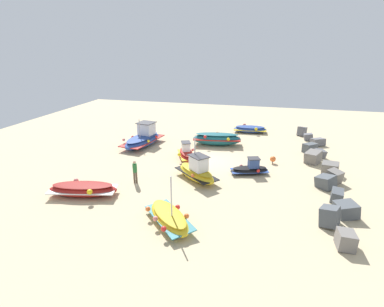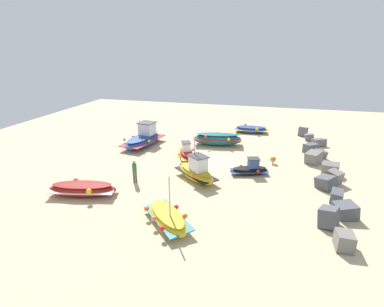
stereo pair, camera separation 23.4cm
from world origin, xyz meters
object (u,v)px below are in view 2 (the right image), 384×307
(fishing_boat_1, at_px, (250,169))
(fishing_boat_7, at_px, (217,139))
(fishing_boat_3, at_px, (83,189))
(fishing_boat_4, at_px, (196,172))
(fishing_boat_5, at_px, (144,139))
(person_walking, at_px, (135,170))
(fishing_boat_6, at_px, (167,217))
(mooring_buoy_0, at_px, (273,159))
(fishing_boat_2, at_px, (251,129))
(fishing_boat_0, at_px, (186,154))

(fishing_boat_1, height_order, fishing_boat_7, fishing_boat_1)
(fishing_boat_3, distance_m, fishing_boat_4, 8.08)
(fishing_boat_5, height_order, person_walking, fishing_boat_5)
(fishing_boat_4, xyz_separation_m, fishing_boat_6, (6.18, -0.13, -0.25))
(fishing_boat_1, distance_m, fishing_boat_6, 9.15)
(fishing_boat_6, xyz_separation_m, mooring_buoy_0, (-11.04, 5.67, -0.01))
(fishing_boat_2, height_order, mooring_buoy_0, fishing_boat_2)
(fishing_boat_2, distance_m, fishing_boat_3, 21.03)
(fishing_boat_1, distance_m, person_walking, 8.87)
(fishing_boat_4, bearing_deg, fishing_boat_3, -106.70)
(fishing_boat_4, xyz_separation_m, fishing_boat_7, (-8.67, 0.03, 0.02))
(fishing_boat_4, height_order, fishing_boat_7, fishing_boat_4)
(fishing_boat_2, bearing_deg, fishing_boat_1, 90.08)
(fishing_boat_3, xyz_separation_m, fishing_boat_4, (-4.34, 6.81, 0.20))
(fishing_boat_1, xyz_separation_m, fishing_boat_2, (-12.21, -0.86, -0.02))
(fishing_boat_0, xyz_separation_m, fishing_boat_6, (10.20, 1.79, -0.11))
(fishing_boat_0, height_order, fishing_boat_3, fishing_boat_0)
(fishing_boat_7, height_order, person_walking, person_walking)
(fishing_boat_5, bearing_deg, person_walking, -151.01)
(fishing_boat_5, distance_m, fishing_boat_6, 14.73)
(fishing_boat_2, relative_size, fishing_boat_6, 1.00)
(fishing_boat_3, bearing_deg, person_walking, -146.32)
(fishing_boat_0, height_order, fishing_boat_7, fishing_boat_0)
(fishing_boat_0, xyz_separation_m, fishing_boat_1, (1.94, 5.72, -0.10))
(fishing_boat_7, bearing_deg, fishing_boat_6, 81.28)
(fishing_boat_2, relative_size, mooring_buoy_0, 5.99)
(fishing_boat_4, height_order, person_walking, fishing_boat_4)
(fishing_boat_0, relative_size, mooring_buoy_0, 5.04)
(fishing_boat_1, bearing_deg, fishing_boat_3, -167.98)
(fishing_boat_5, bearing_deg, fishing_boat_4, -123.61)
(fishing_boat_3, xyz_separation_m, person_walking, (-2.69, 2.59, 0.54))
(fishing_boat_3, relative_size, fishing_boat_4, 1.23)
(fishing_boat_7, bearing_deg, fishing_boat_1, 111.70)
(fishing_boat_0, bearing_deg, fishing_boat_7, -46.87)
(fishing_boat_0, distance_m, person_walking, 6.14)
(fishing_boat_6, bearing_deg, fishing_boat_4, -44.77)
(fishing_boat_1, relative_size, mooring_buoy_0, 4.88)
(fishing_boat_3, xyz_separation_m, mooring_buoy_0, (-9.19, 12.35, -0.06))
(fishing_boat_1, relative_size, fishing_boat_2, 0.81)
(fishing_boat_1, distance_m, fishing_boat_2, 12.24)
(fishing_boat_1, height_order, person_walking, person_walking)
(fishing_boat_7, xyz_separation_m, mooring_buoy_0, (3.82, 5.52, -0.28))
(fishing_boat_7, bearing_deg, mooring_buoy_0, 137.16)
(fishing_boat_0, bearing_deg, mooring_buoy_0, -107.88)
(fishing_boat_4, height_order, mooring_buoy_0, fishing_boat_4)
(fishing_boat_3, height_order, fishing_boat_5, fishing_boat_5)
(fishing_boat_2, bearing_deg, person_walking, 61.84)
(fishing_boat_0, height_order, fishing_boat_1, fishing_boat_0)
(fishing_boat_1, bearing_deg, mooring_buoy_0, 38.82)
(fishing_boat_4, xyz_separation_m, mooring_buoy_0, (-4.85, 5.54, -0.26))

